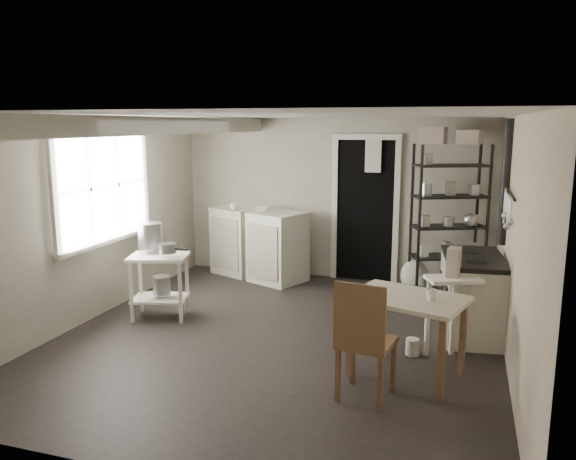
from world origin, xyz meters
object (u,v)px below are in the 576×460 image
(stove, at_px, (472,294))
(chair, at_px, (367,341))
(flour_sack, at_px, (415,275))
(work_table, at_px, (406,335))
(shelf_rack, at_px, (449,224))
(stockpot, at_px, (150,236))
(prep_table, at_px, (160,284))
(base_cabinets, at_px, (258,246))

(stove, bearing_deg, chair, -122.91)
(flour_sack, bearing_deg, work_table, -86.59)
(work_table, xyz_separation_m, flour_sack, (-0.15, 2.59, -0.14))
(work_table, bearing_deg, shelf_rack, 84.64)
(work_table, distance_m, flour_sack, 2.60)
(stockpot, bearing_deg, work_table, -14.73)
(shelf_rack, distance_m, work_table, 2.68)
(prep_table, relative_size, chair, 0.73)
(base_cabinets, bearing_deg, flour_sack, 20.15)
(base_cabinets, distance_m, chair, 3.85)
(prep_table, distance_m, chair, 2.87)
(chair, bearing_deg, base_cabinets, 132.78)
(stockpot, xyz_separation_m, base_cabinets, (0.62, 1.90, -0.48))
(flour_sack, bearing_deg, shelf_rack, 1.76)
(prep_table, relative_size, stockpot, 2.47)
(prep_table, xyz_separation_m, flour_sack, (2.72, 1.90, -0.16))
(work_table, bearing_deg, flour_sack, 93.41)
(base_cabinets, distance_m, flour_sack, 2.27)
(work_table, relative_size, flour_sack, 2.18)
(prep_table, height_order, stockpot, stockpot)
(base_cabinets, xyz_separation_m, stove, (2.97, -1.46, -0.02))
(stockpot, bearing_deg, stove, 6.94)
(prep_table, xyz_separation_m, work_table, (2.88, -0.69, -0.02))
(flour_sack, bearing_deg, prep_table, -145.07)
(stove, distance_m, work_table, 1.36)
(prep_table, bearing_deg, shelf_rack, 31.51)
(shelf_rack, distance_m, chair, 3.19)
(base_cabinets, distance_m, work_table, 3.62)
(stockpot, bearing_deg, shelf_rack, 28.88)
(base_cabinets, xyz_separation_m, shelf_rack, (2.66, -0.09, 0.49))
(prep_table, xyz_separation_m, chair, (2.61, -1.20, 0.08))
(shelf_rack, distance_m, stove, 1.50)
(chair, bearing_deg, stockpot, 163.78)
(stockpot, height_order, shelf_rack, shelf_rack)
(work_table, distance_m, chair, 0.58)
(stockpot, height_order, flour_sack, stockpot)
(base_cabinets, height_order, stove, base_cabinets)
(shelf_rack, bearing_deg, work_table, -119.06)
(stockpot, xyz_separation_m, shelf_rack, (3.28, 1.81, 0.01))
(prep_table, distance_m, stockpot, 0.57)
(work_table, bearing_deg, stove, 65.60)
(stockpot, bearing_deg, flour_sack, 31.96)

